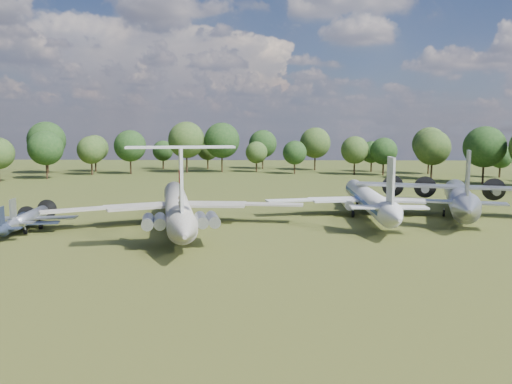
# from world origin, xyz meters

# --- Properties ---
(ground) EXTENTS (300.00, 300.00, 0.00)m
(ground) POSITION_xyz_m (0.00, 0.00, 0.00)
(ground) COLOR #2A4216
(ground) RESTS_ON ground
(il62_airliner) EXTENTS (44.83, 52.98, 4.55)m
(il62_airliner) POSITION_xyz_m (-4.06, -2.37, 2.27)
(il62_airliner) COLOR #B3B3AE
(il62_airliner) RESTS_ON ground
(tu104_jet) EXTENTS (32.31, 42.68, 4.22)m
(tu104_jet) POSITION_xyz_m (23.89, 6.65, 2.11)
(tu104_jet) COLOR silver
(tu104_jet) RESTS_ON ground
(an12_transport) EXTENTS (40.32, 42.81, 4.63)m
(an12_transport) POSITION_xyz_m (37.93, 7.13, 2.32)
(an12_transport) COLOR #A1A3A9
(an12_transport) RESTS_ON ground
(small_prop_west) EXTENTS (13.69, 16.63, 2.15)m
(small_prop_west) POSITION_xyz_m (-24.04, -8.02, 1.07)
(small_prop_west) COLOR #161A31
(small_prop_west) RESTS_ON ground
(small_prop_northwest) EXTENTS (13.86, 17.71, 2.41)m
(small_prop_northwest) POSITION_xyz_m (-23.67, -4.66, 1.21)
(small_prop_northwest) COLOR #A7AAB0
(small_prop_northwest) RESTS_ON ground
(person_on_il62) EXTENTS (0.64, 0.42, 1.72)m
(person_on_il62) POSITION_xyz_m (-1.32, -14.81, 5.41)
(person_on_il62) COLOR #9C7C4F
(person_on_il62) RESTS_ON il62_airliner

